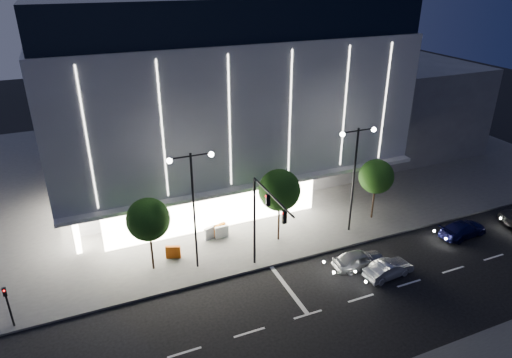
{
  "coord_description": "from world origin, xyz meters",
  "views": [
    {
      "loc": [
        -9.85,
        -20.93,
        19.9
      ],
      "look_at": [
        2.74,
        8.61,
        5.0
      ],
      "focal_mm": 32.0,
      "sensor_mm": 36.0,
      "label": 1
    }
  ],
  "objects": [
    {
      "name": "barrier_c",
      "position": [
        -0.12,
        9.43,
        0.65
      ],
      "size": [
        1.13,
        0.56,
        1.0
      ],
      "primitive_type": "cube",
      "rotation": [
        0.0,
        0.0,
        0.3
      ],
      "color": "orange",
      "rests_on": "sidewalk_museum"
    },
    {
      "name": "tree_right",
      "position": [
        13.03,
        7.02,
        3.88
      ],
      "size": [
        2.91,
        2.91,
        5.51
      ],
      "color": "black",
      "rests_on": "ground"
    },
    {
      "name": "car_third",
      "position": [
        18.11,
        1.77,
        0.63
      ],
      "size": [
        4.49,
        2.15,
        1.26
      ],
      "primitive_type": "imported",
      "rotation": [
        0.0,
        0.0,
        1.66
      ],
      "color": "#13144A",
      "rests_on": "ground"
    },
    {
      "name": "barrier_a",
      "position": [
        -4.35,
        7.74,
        0.65
      ],
      "size": [
        1.11,
        0.64,
        1.0
      ],
      "primitive_type": "cube",
      "rotation": [
        0.0,
        0.0,
        -0.38
      ],
      "color": "#C54C0A",
      "rests_on": "sidewalk_museum"
    },
    {
      "name": "sidewalk_museum",
      "position": [
        5.0,
        24.0,
        0.07
      ],
      "size": [
        70.0,
        40.0,
        0.15
      ],
      "primitive_type": "cube",
      "color": "#474747",
      "rests_on": "ground"
    },
    {
      "name": "tree_mid",
      "position": [
        4.03,
        7.02,
        4.33
      ],
      "size": [
        3.25,
        3.25,
        6.15
      ],
      "color": "black",
      "rests_on": "ground"
    },
    {
      "name": "barrier_d",
      "position": [
        -0.07,
        9.04,
        0.65
      ],
      "size": [
        1.1,
        0.27,
        1.0
      ],
      "primitive_type": "cube",
      "rotation": [
        0.0,
        0.0,
        0.02
      ],
      "color": "white",
      "rests_on": "sidewalk_museum"
    },
    {
      "name": "street_lamp_east",
      "position": [
        10.0,
        6.0,
        5.96
      ],
      "size": [
        3.16,
        0.36,
        9.0
      ],
      "color": "black",
      "rests_on": "ground"
    },
    {
      "name": "car_second",
      "position": [
        9.12,
        -0.25,
        0.62
      ],
      "size": [
        3.86,
        1.66,
        1.24
      ],
      "primitive_type": "imported",
      "rotation": [
        0.0,
        0.0,
        1.67
      ],
      "color": "silver",
      "rests_on": "ground"
    },
    {
      "name": "ground",
      "position": [
        0.0,
        0.0,
        0.0
      ],
      "size": [
        160.0,
        160.0,
        0.0
      ],
      "primitive_type": "plane",
      "color": "black",
      "rests_on": "ground"
    },
    {
      "name": "annex_building",
      "position": [
        26.0,
        24.0,
        5.0
      ],
      "size": [
        16.0,
        20.0,
        10.0
      ],
      "primitive_type": "cube",
      "color": "#4C4C51",
      "rests_on": "ground"
    },
    {
      "name": "museum",
      "position": [
        2.98,
        22.31,
        9.27
      ],
      "size": [
        30.0,
        25.8,
        18.0
      ],
      "color": "#4C4C51",
      "rests_on": "ground"
    },
    {
      "name": "ped_signal_far",
      "position": [
        -15.0,
        4.5,
        1.89
      ],
      "size": [
        0.22,
        0.24,
        3.0
      ],
      "color": "black",
      "rests_on": "ground"
    },
    {
      "name": "barrier_b",
      "position": [
        -0.94,
        9.28,
        0.65
      ],
      "size": [
        1.12,
        0.6,
        1.0
      ],
      "primitive_type": "cube",
      "rotation": [
        0.0,
        0.0,
        0.34
      ],
      "color": "silver",
      "rests_on": "sidewalk_museum"
    },
    {
      "name": "car_lead",
      "position": [
        7.86,
        1.46,
        0.68
      ],
      "size": [
        4.06,
        1.86,
        1.35
      ],
      "primitive_type": "imported",
      "rotation": [
        0.0,
        0.0,
        1.5
      ],
      "color": "#ABADB3",
      "rests_on": "ground"
    },
    {
      "name": "traffic_mast",
      "position": [
        1.0,
        3.34,
        5.03
      ],
      "size": [
        0.33,
        5.89,
        7.07
      ],
      "color": "black",
      "rests_on": "ground"
    },
    {
      "name": "street_lamp_west",
      "position": [
        -3.0,
        6.0,
        5.96
      ],
      "size": [
        3.16,
        0.36,
        9.0
      ],
      "color": "black",
      "rests_on": "ground"
    },
    {
      "name": "tree_left",
      "position": [
        -5.97,
        7.02,
        4.03
      ],
      "size": [
        3.02,
        3.02,
        5.72
      ],
      "color": "black",
      "rests_on": "ground"
    }
  ]
}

